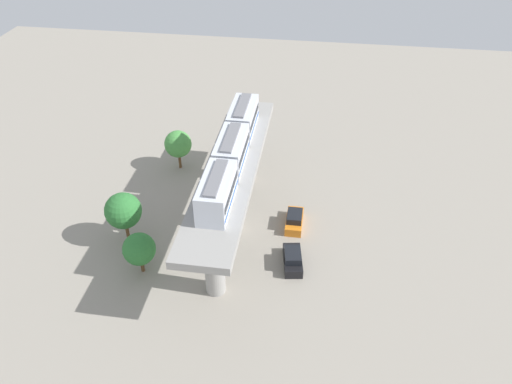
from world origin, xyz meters
The scene contains 8 objects.
ground_plane centered at (0.00, 0.00, 0.00)m, with size 120.00×120.00×0.00m, color gray.
viaduct centered at (0.00, 0.00, 6.22)m, with size 5.20×28.85×8.30m.
train centered at (0.00, -0.20, 9.83)m, with size 2.64×20.50×3.24m.
parked_car_orange centered at (-6.67, -1.26, 0.74)m, with size 1.81×4.20×1.76m.
parked_car_black centered at (-7.01, 4.89, 0.74)m, with size 2.43×4.43×1.76m.
tree_near_viaduct centered at (10.80, 3.80, 4.06)m, with size 3.85×3.85×6.00m.
tree_mid_lot centered at (9.04, -10.65, 3.56)m, with size 3.46×3.46×5.31m.
tree_far_corner centered at (7.80, 7.97, 2.96)m, with size 3.25×3.25×4.60m.
Camera 1 is at (-8.53, 40.92, 36.13)m, focal length 34.57 mm.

